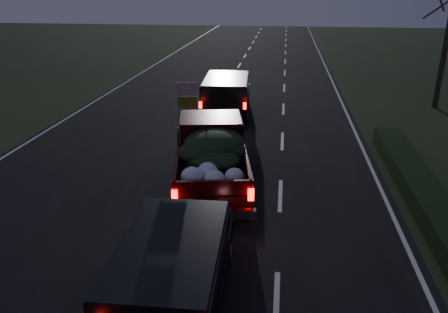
# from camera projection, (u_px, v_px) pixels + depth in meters

# --- Properties ---
(ground) EXTENTS (120.00, 120.00, 0.00)m
(ground) POSITION_uv_depth(u_px,v_px,m) (142.00, 230.00, 11.58)
(ground) COLOR black
(ground) RESTS_ON ground
(road_asphalt) EXTENTS (14.00, 120.00, 0.02)m
(road_asphalt) POSITION_uv_depth(u_px,v_px,m) (142.00, 229.00, 11.58)
(road_asphalt) COLOR black
(road_asphalt) RESTS_ON ground
(hedge_row) EXTENTS (1.00, 10.00, 0.60)m
(hedge_row) POSITION_uv_depth(u_px,v_px,m) (420.00, 188.00, 13.25)
(hedge_row) COLOR black
(hedge_row) RESTS_ON ground
(pickup_truck) EXTENTS (3.12, 5.95, 2.97)m
(pickup_truck) POSITION_uv_depth(u_px,v_px,m) (211.00, 151.00, 13.88)
(pickup_truck) COLOR #360708
(pickup_truck) RESTS_ON ground
(lead_suv) EXTENTS (2.48, 5.33, 1.50)m
(lead_suv) POSITION_uv_depth(u_px,v_px,m) (226.00, 92.00, 21.42)
(lead_suv) COLOR black
(lead_suv) RESTS_ON ground
(rear_suv) EXTENTS (2.30, 4.78, 1.35)m
(rear_suv) POSITION_uv_depth(u_px,v_px,m) (172.00, 268.00, 8.33)
(rear_suv) COLOR black
(rear_suv) RESTS_ON ground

